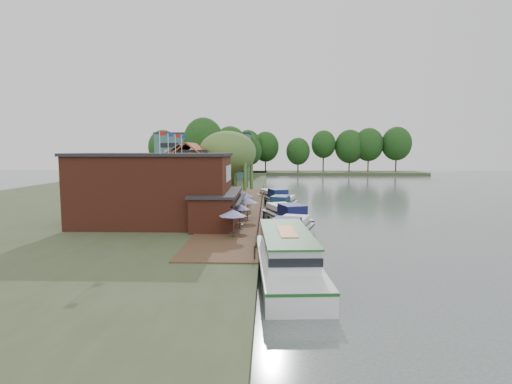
{
  "coord_description": "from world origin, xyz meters",
  "views": [
    {
      "loc": [
        -4.37,
        -40.8,
        8.51
      ],
      "look_at": [
        -6.0,
        12.0,
        3.0
      ],
      "focal_mm": 28.0,
      "sensor_mm": 36.0,
      "label": 1
    }
  ],
  "objects": [
    {
      "name": "cottage_c",
      "position": [
        -14.0,
        33.0,
        5.25
      ],
      "size": [
        7.6,
        7.6,
        8.5
      ],
      "primitive_type": null,
      "color": "black",
      "rests_on": "land_bank"
    },
    {
      "name": "land_bank",
      "position": [
        -30.0,
        35.0,
        0.5
      ],
      "size": [
        50.0,
        140.0,
        1.0
      ],
      "primitive_type": "cube",
      "color": "#384728",
      "rests_on": "ground"
    },
    {
      "name": "quay_deck",
      "position": [
        -8.0,
        10.0,
        1.05
      ],
      "size": [
        6.0,
        50.0,
        0.1
      ],
      "primitive_type": "cube",
      "color": "#47301E",
      "rests_on": "land_bank"
    },
    {
      "name": "umbrella_3",
      "position": [
        -6.61,
        1.56,
        2.29
      ],
      "size": [
        2.37,
        2.37,
        2.38
      ],
      "primitive_type": null,
      "color": "navy",
      "rests_on": "quay_deck"
    },
    {
      "name": "bank_tree_4",
      "position": [
        -10.29,
        86.39,
        6.79
      ],
      "size": [
        7.64,
        7.64,
        11.59
      ],
      "primitive_type": null,
      "color": "#143811",
      "rests_on": "land_bank"
    },
    {
      "name": "cruiser_1",
      "position": [
        -2.36,
        4.81,
        1.29
      ],
      "size": [
        6.59,
        11.06,
        2.58
      ],
      "primitive_type": null,
      "rotation": [
        0.0,
        0.0,
        0.33
      ],
      "color": "white",
      "rests_on": "ground"
    },
    {
      "name": "umbrella_5",
      "position": [
        -7.32,
        7.48,
        2.29
      ],
      "size": [
        2.25,
        2.25,
        2.38
      ],
      "primitive_type": null,
      "color": "navy",
      "rests_on": "quay_deck"
    },
    {
      "name": "quay_rail",
      "position": [
        -5.3,
        10.5,
        1.5
      ],
      "size": [
        0.2,
        49.0,
        1.0
      ],
      "primitive_type": null,
      "color": "black",
      "rests_on": "land_bank"
    },
    {
      "name": "cottage_a",
      "position": [
        -15.0,
        14.0,
        5.25
      ],
      "size": [
        8.6,
        7.6,
        8.5
      ],
      "primitive_type": null,
      "color": "black",
      "rests_on": "land_bank"
    },
    {
      "name": "swan",
      "position": [
        -4.26,
        -9.57,
        0.22
      ],
      "size": [
        0.44,
        0.44,
        0.44
      ],
      "primitive_type": "sphere",
      "color": "white",
      "rests_on": "ground"
    },
    {
      "name": "bank_tree_0",
      "position": [
        -17.6,
        40.82,
        8.11
      ],
      "size": [
        8.17,
        8.17,
        14.21
      ],
      "primitive_type": null,
      "color": "#143811",
      "rests_on": "land_bank"
    },
    {
      "name": "bank_tree_3",
      "position": [
        -11.21,
        78.64,
        7.44
      ],
      "size": [
        7.78,
        7.78,
        12.88
      ],
      "primitive_type": null,
      "color": "#143811",
      "rests_on": "land_bank"
    },
    {
      "name": "willow",
      "position": [
        -10.5,
        19.0,
        6.21
      ],
      "size": [
        8.6,
        8.6,
        10.43
      ],
      "primitive_type": null,
      "color": "#476B2D",
      "rests_on": "land_bank"
    },
    {
      "name": "cottage_b",
      "position": [
        -18.0,
        24.0,
        5.25
      ],
      "size": [
        9.6,
        8.6,
        8.5
      ],
      "primitive_type": null,
      "color": "beige",
      "rests_on": "land_bank"
    },
    {
      "name": "hotel_block",
      "position": [
        -22.0,
        70.0,
        7.15
      ],
      "size": [
        25.4,
        12.4,
        12.3
      ],
      "primitive_type": null,
      "color": "#38666B",
      "rests_on": "land_bank"
    },
    {
      "name": "bank_tree_1",
      "position": [
        -17.3,
        50.05,
        6.71
      ],
      "size": [
        7.65,
        7.65,
        11.42
      ],
      "primitive_type": null,
      "color": "#143811",
      "rests_on": "land_bank"
    },
    {
      "name": "umbrella_0",
      "position": [
        -7.37,
        -7.19,
        2.29
      ],
      "size": [
        2.42,
        2.42,
        2.38
      ],
      "primitive_type": null,
      "color": "#1B2696",
      "rests_on": "quay_deck"
    },
    {
      "name": "cruiser_0",
      "position": [
        -2.31,
        -4.4,
        1.27
      ],
      "size": [
        6.11,
        10.94,
        2.55
      ],
      "primitive_type": null,
      "rotation": [
        0.0,
        0.0,
        -0.28
      ],
      "color": "silver",
      "rests_on": "ground"
    },
    {
      "name": "umbrella_1",
      "position": [
        -7.08,
        -3.26,
        2.29
      ],
      "size": [
        1.98,
        1.98,
        2.38
      ],
      "primitive_type": null,
      "color": "#1A2094",
      "rests_on": "quay_deck"
    },
    {
      "name": "bank_tree_5",
      "position": [
        -17.52,
        92.1,
        8.43
      ],
      "size": [
        8.69,
        8.69,
        14.86
      ],
      "primitive_type": null,
      "color": "#143811",
      "rests_on": "land_bank"
    },
    {
      "name": "tour_boat",
      "position": [
        -3.06,
        -14.48,
        1.52
      ],
      "size": [
        4.8,
        14.19,
        3.05
      ],
      "primitive_type": null,
      "rotation": [
        0.0,
        0.0,
        0.06
      ],
      "color": "silver",
      "rests_on": "ground"
    },
    {
      "name": "cruiser_2",
      "position": [
        -2.28,
        14.73,
        1.19
      ],
      "size": [
        5.53,
        10.34,
        2.39
      ],
      "primitive_type": null,
      "rotation": [
        0.0,
        0.0,
        -0.25
      ],
      "color": "silver",
      "rests_on": "ground"
    },
    {
      "name": "umbrella_2",
      "position": [
        -8.13,
        -1.12,
        2.29
      ],
      "size": [
        1.98,
        1.98,
        2.38
      ],
      "primitive_type": null,
      "color": "navy",
      "rests_on": "quay_deck"
    },
    {
      "name": "umbrella_4",
      "position": [
        -7.49,
        4.28,
        2.29
      ],
      "size": [
        2.19,
        2.19,
        2.38
      ],
      "primitive_type": null,
      "color": "navy",
      "rests_on": "quay_deck"
    },
    {
      "name": "ground",
      "position": [
        0.0,
        0.0,
        0.0
      ],
      "size": [
        260.0,
        260.0,
        0.0
      ],
      "primitive_type": "plane",
      "color": "#495453",
      "rests_on": "ground"
    },
    {
      "name": "bank_tree_2",
      "position": [
        -13.91,
        59.34,
        7.78
      ],
      "size": [
        8.35,
        8.35,
        13.57
      ],
      "primitive_type": null,
      "color": "#143811",
      "rests_on": "land_bank"
    },
    {
      "name": "pub",
      "position": [
        -14.0,
        -1.0,
        4.65
      ],
      "size": [
        20.0,
        11.0,
        7.3
      ],
      "primitive_type": null,
      "color": "maroon",
      "rests_on": "land_bank"
    },
    {
      "name": "cruiser_3",
      "position": [
        -3.49,
        22.82,
        1.28
      ],
      "size": [
        6.53,
        10.97,
        2.55
      ],
      "primitive_type": null,
      "rotation": [
        0.0,
        0.0,
        0.32
      ],
      "color": "white",
      "rests_on": "ground"
    }
  ]
}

